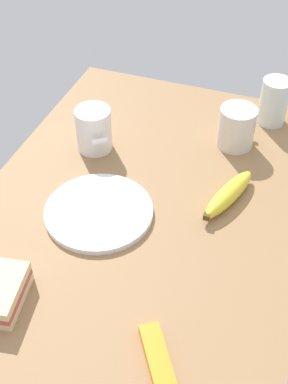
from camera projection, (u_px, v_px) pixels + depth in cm
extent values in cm
cube|color=#936D47|center=(144.00, 207.00, 101.30)|extent=(90.00, 64.00, 2.00)
cylinder|color=white|center=(99.00, 212.00, 98.04)|extent=(20.90, 20.90, 1.20)
cylinder|color=silver|center=(237.00, 127.00, 111.20)|extent=(8.02, 8.02, 9.30)
cylinder|color=black|center=(239.00, 111.00, 108.36)|extent=(7.06, 7.06, 0.40)
cylinder|color=silver|center=(241.00, 112.00, 114.67)|extent=(1.33, 3.65, 1.20)
cylinder|color=white|center=(94.00, 129.00, 110.24)|extent=(7.72, 7.72, 9.77)
cylinder|color=brown|center=(92.00, 112.00, 107.24)|extent=(6.79, 6.79, 0.40)
cylinder|color=white|center=(100.00, 142.00, 106.28)|extent=(3.09, 3.47, 1.20)
cylinder|color=silver|center=(274.00, 102.00, 117.11)|extent=(6.59, 6.59, 10.88)
cylinder|color=white|center=(272.00, 109.00, 118.54)|extent=(5.93, 5.93, 6.69)
ellipsoid|color=yellow|center=(229.00, 194.00, 99.87)|extent=(16.67, 8.70, 3.62)
cube|color=#4C3819|center=(207.00, 216.00, 95.44)|extent=(1.20, 1.20, 1.20)
cube|color=orange|center=(158.00, 360.00, 75.12)|extent=(11.42, 9.05, 2.00)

